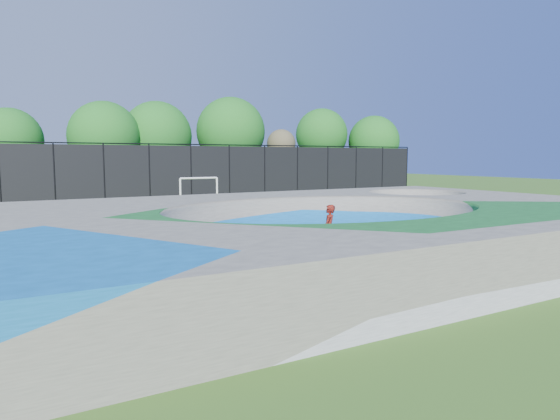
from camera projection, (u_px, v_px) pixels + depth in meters
The scene contains 7 objects.
ground at pixel (327, 251), 16.40m from camera, with size 120.00×120.00×0.00m, color #315A19.
skate_deck at pixel (328, 229), 16.32m from camera, with size 22.00×14.00×1.50m, color gray.
skater at pixel (329, 229), 15.89m from camera, with size 0.58×0.38×1.59m, color #B7200E.
skateboard at pixel (329, 253), 15.97m from camera, with size 0.78×0.22×0.05m, color black.
soccer_goal at pixel (199, 185), 33.02m from camera, with size 2.69×0.12×1.78m.
fence at pixel (149, 172), 34.24m from camera, with size 48.09×0.09×4.04m.
treeline at pixel (126, 135), 37.86m from camera, with size 52.45×7.38×8.12m.
Camera 1 is at (-9.46, -13.20, 3.08)m, focal length 32.00 mm.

